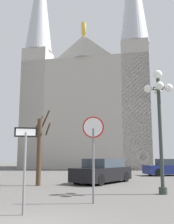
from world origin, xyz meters
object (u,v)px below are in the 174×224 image
Objects in this scene: stop_sign at (93,142)px; street_lamp at (159,108)px; one_way_arrow_sign at (25,158)px; bare_tree at (40,149)px; parked_car_far_navy at (171,168)px; cathedral at (89,100)px; parked_car_near_black at (102,171)px.

street_lamp is (2.68, 2.76, 1.67)m from stop_sign.
bare_tree is at bearing 105.56° from one_way_arrow_sign.
parked_car_far_navy is (2.22, 12.13, -3.13)m from street_lamp.
cathedral is 13.84× the size of one_way_arrow_sign.
bare_tree is 0.90× the size of parked_car_far_navy.
bare_tree is at bearing -147.85° from parked_car_near_black.
stop_sign is (4.25, -28.67, -7.71)m from cathedral.
cathedral is 23.41m from parked_car_near_black.
stop_sign is at bearing -134.22° from street_lamp.
street_lamp reaches higher than parked_car_far_navy.
parked_car_near_black is at bearing 92.85° from stop_sign.
parked_car_near_black is at bearing -79.63° from cathedral.
parked_car_far_navy is at bearing 71.77° from stop_sign.
one_way_arrow_sign is at bearing -132.04° from street_lamp.
street_lamp is at bearing -21.70° from bare_tree.
bare_tree is at bearing 125.36° from stop_sign.
parked_car_far_navy is (4.90, 14.89, -1.46)m from stop_sign.
street_lamp is (4.39, 4.87, 2.23)m from one_way_arrow_sign.
parked_car_near_black is (1.34, 9.59, -0.87)m from one_way_arrow_sign.
street_lamp is (6.93, -25.92, -6.04)m from cathedral.
stop_sign reaches higher than one_way_arrow_sign.
cathedral is 7.82× the size of bare_tree.
stop_sign is 6.54m from bare_tree.
parked_car_far_navy is (6.61, 17.00, -0.90)m from one_way_arrow_sign.
one_way_arrow_sign is 6.93m from street_lamp.
cathedral reaches higher than stop_sign.
cathedral is 24.61m from bare_tree.
street_lamp is 7.18m from bare_tree.
one_way_arrow_sign is at bearing -128.95° from stop_sign.
one_way_arrow_sign is (-1.71, -2.12, -0.56)m from stop_sign.
street_lamp is at bearing -75.02° from cathedral.
street_lamp is at bearing 47.96° from one_way_arrow_sign.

